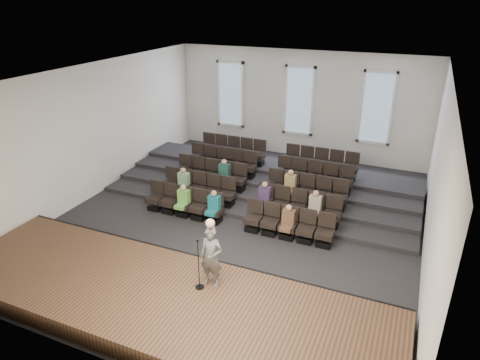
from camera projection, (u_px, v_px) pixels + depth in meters
ground at (240, 218)px, 15.11m from camera, size 14.00×14.00×0.00m
ceiling at (240, 75)px, 13.09m from camera, size 12.00×14.00×0.02m
wall_back at (299, 105)px, 20.01m from camera, size 12.00×0.04×5.00m
wall_front at (96, 266)px, 8.20m from camera, size 12.00×0.04×5.00m
wall_left at (95, 130)px, 16.28m from camera, size 0.04×14.00×5.00m
wall_right at (438, 181)px, 11.93m from camera, size 0.04×14.00×5.00m
stage at (160, 300)px, 10.72m from camera, size 11.80×3.60×0.50m
stage_lip at (194, 262)px, 12.21m from camera, size 11.80×0.06×0.52m
risers at (270, 180)px, 17.70m from camera, size 11.80×4.80×0.60m
seating_rows at (256, 184)px, 16.13m from camera, size 6.80×4.70×1.67m
windows at (299, 101)px, 19.87m from camera, size 8.44×0.10×3.24m
audience at (244, 194)px, 15.05m from camera, size 5.45×2.64×1.10m
speaker at (211, 257)px, 10.58m from camera, size 0.61×0.41×1.63m
mic_stand at (199, 274)px, 10.61m from camera, size 0.23×0.23×1.40m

